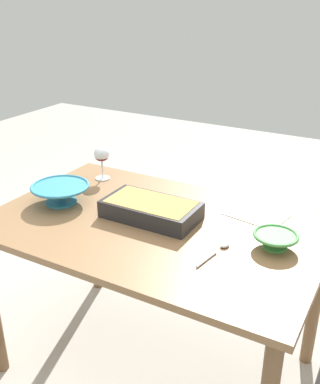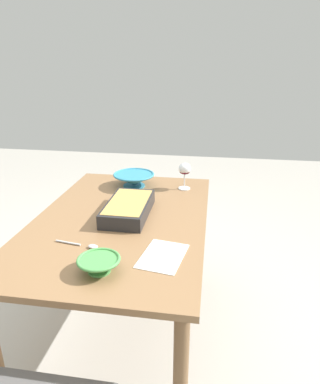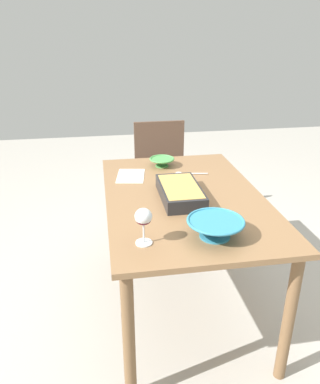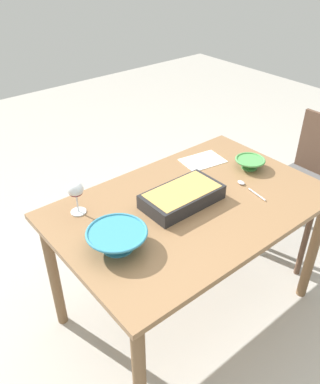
{
  "view_description": "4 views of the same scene",
  "coord_description": "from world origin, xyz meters",
  "px_view_note": "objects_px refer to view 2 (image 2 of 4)",
  "views": [
    {
      "loc": [
        0.81,
        -1.4,
        1.59
      ],
      "look_at": [
        -0.08,
        0.18,
        0.79
      ],
      "focal_mm": 42.41,
      "sensor_mm": 36.0,
      "label": 1
    },
    {
      "loc": [
        1.52,
        0.44,
        1.48
      ],
      "look_at": [
        -0.2,
        0.17,
        0.81
      ],
      "focal_mm": 32.08,
      "sensor_mm": 36.0,
      "label": 2
    },
    {
      "loc": [
        -1.84,
        0.44,
        1.6
      ],
      "look_at": [
        -0.12,
        0.15,
        0.83
      ],
      "focal_mm": 35.41,
      "sensor_mm": 36.0,
      "label": 3
    },
    {
      "loc": [
        -1.1,
        -1.11,
        1.84
      ],
      "look_at": [
        -0.11,
        0.1,
        0.8
      ],
      "focal_mm": 37.01,
      "sensor_mm": 36.0,
      "label": 4
    }
  ],
  "objects_px": {
    "dining_table": "(122,234)",
    "casserole_dish": "(128,207)",
    "serving_spoon": "(85,245)",
    "wine_glass": "(185,170)",
    "mixing_bowl": "(134,179)",
    "napkin": "(163,256)",
    "small_bowl": "(99,264)"
  },
  "relations": [
    {
      "from": "dining_table",
      "to": "casserole_dish",
      "type": "xyz_separation_m",
      "value": [
        -0.04,
        0.03,
        0.14
      ]
    },
    {
      "from": "serving_spoon",
      "to": "wine_glass",
      "type": "bearing_deg",
      "value": 155.41
    },
    {
      "from": "mixing_bowl",
      "to": "napkin",
      "type": "relative_size",
      "value": 1.08
    },
    {
      "from": "wine_glass",
      "to": "dining_table",
      "type": "bearing_deg",
      "value": -31.18
    },
    {
      "from": "small_bowl",
      "to": "napkin",
      "type": "distance_m",
      "value": 0.26
    },
    {
      "from": "wine_glass",
      "to": "casserole_dish",
      "type": "bearing_deg",
      "value": -30.45
    },
    {
      "from": "dining_table",
      "to": "napkin",
      "type": "distance_m",
      "value": 0.43
    },
    {
      "from": "casserole_dish",
      "to": "napkin",
      "type": "relative_size",
      "value": 1.65
    },
    {
      "from": "dining_table",
      "to": "mixing_bowl",
      "type": "relative_size",
      "value": 5.2
    },
    {
      "from": "serving_spoon",
      "to": "napkin",
      "type": "bearing_deg",
      "value": 86.05
    },
    {
      "from": "dining_table",
      "to": "serving_spoon",
      "type": "xyz_separation_m",
      "value": [
        0.31,
        -0.07,
        0.1
      ]
    },
    {
      "from": "wine_glass",
      "to": "napkin",
      "type": "distance_m",
      "value": 0.8
    },
    {
      "from": "dining_table",
      "to": "serving_spoon",
      "type": "distance_m",
      "value": 0.33
    },
    {
      "from": "small_bowl",
      "to": "serving_spoon",
      "type": "relative_size",
      "value": 0.8
    },
    {
      "from": "small_bowl",
      "to": "napkin",
      "type": "xyz_separation_m",
      "value": [
        -0.14,
        0.22,
        -0.03
      ]
    },
    {
      "from": "mixing_bowl",
      "to": "serving_spoon",
      "type": "distance_m",
      "value": 0.76
    },
    {
      "from": "casserole_dish",
      "to": "dining_table",
      "type": "bearing_deg",
      "value": -38.71
    },
    {
      "from": "wine_glass",
      "to": "mixing_bowl",
      "type": "distance_m",
      "value": 0.32
    },
    {
      "from": "wine_glass",
      "to": "mixing_bowl",
      "type": "xyz_separation_m",
      "value": [
        0.01,
        -0.32,
        -0.07
      ]
    },
    {
      "from": "serving_spoon",
      "to": "napkin",
      "type": "relative_size",
      "value": 0.87
    },
    {
      "from": "dining_table",
      "to": "small_bowl",
      "type": "xyz_separation_m",
      "value": [
        0.47,
        0.04,
        0.13
      ]
    },
    {
      "from": "wine_glass",
      "to": "small_bowl",
      "type": "relative_size",
      "value": 1.01
    },
    {
      "from": "small_bowl",
      "to": "napkin",
      "type": "relative_size",
      "value": 0.7
    },
    {
      "from": "wine_glass",
      "to": "napkin",
      "type": "bearing_deg",
      "value": -1.15
    },
    {
      "from": "wine_glass",
      "to": "mixing_bowl",
      "type": "height_order",
      "value": "wine_glass"
    },
    {
      "from": "small_bowl",
      "to": "dining_table",
      "type": "bearing_deg",
      "value": -174.85
    },
    {
      "from": "dining_table",
      "to": "wine_glass",
      "type": "relative_size",
      "value": 8.0
    },
    {
      "from": "small_bowl",
      "to": "napkin",
      "type": "height_order",
      "value": "small_bowl"
    },
    {
      "from": "dining_table",
      "to": "mixing_bowl",
      "type": "bearing_deg",
      "value": -175.28
    },
    {
      "from": "dining_table",
      "to": "napkin",
      "type": "xyz_separation_m",
      "value": [
        0.33,
        0.26,
        0.1
      ]
    },
    {
      "from": "dining_table",
      "to": "small_bowl",
      "type": "bearing_deg",
      "value": 5.15
    },
    {
      "from": "casserole_dish",
      "to": "mixing_bowl",
      "type": "relative_size",
      "value": 1.52
    }
  ]
}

